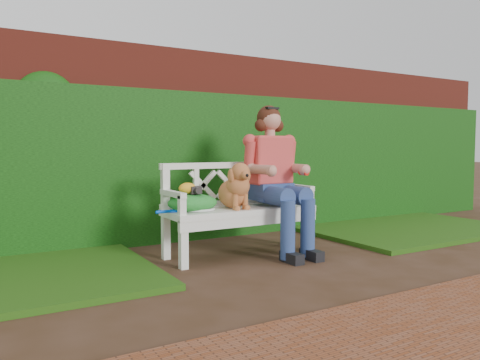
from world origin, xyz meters
TOP-DOWN VIEW (x-y plane):
  - ground at (0.00, 0.00)m, footprint 60.00×60.00m
  - brick_wall at (0.00, 1.90)m, footprint 10.00×0.30m
  - ivy_hedge at (0.00, 1.68)m, footprint 10.00×0.18m
  - grass_right at (2.40, 0.90)m, footprint 2.60×2.00m
  - brick_paving at (0.00, -1.60)m, footprint 4.00×1.20m
  - garden_bench at (-0.16, 0.70)m, footprint 1.59×0.64m
  - seated_woman at (0.21, 0.68)m, footprint 0.69×0.89m
  - dog at (-0.25, 0.65)m, footprint 0.32×0.42m
  - tennis_racket at (-0.65, 0.67)m, footprint 0.64×0.34m
  - green_bag at (-0.68, 0.69)m, footprint 0.57×0.51m
  - camera_item at (-0.66, 0.66)m, footprint 0.11×0.08m
  - baseball_glove at (-0.73, 0.70)m, footprint 0.20×0.17m

SIDE VIEW (x-z plane):
  - ground at x=0.00m, z-range 0.00..0.00m
  - brick_paving at x=0.00m, z-range 0.00..0.03m
  - grass_right at x=2.40m, z-range 0.00..0.05m
  - garden_bench at x=-0.16m, z-range 0.00..0.48m
  - tennis_racket at x=-0.65m, z-range 0.48..0.51m
  - green_bag at x=-0.68m, z-range 0.48..0.64m
  - camera_item at x=-0.66m, z-range 0.64..0.71m
  - baseball_glove at x=-0.73m, z-range 0.64..0.75m
  - dog at x=-0.25m, z-range 0.48..0.93m
  - seated_woman at x=0.21m, z-range 0.00..1.52m
  - ivy_hedge at x=0.00m, z-range 0.00..1.70m
  - brick_wall at x=0.00m, z-range 0.00..2.20m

